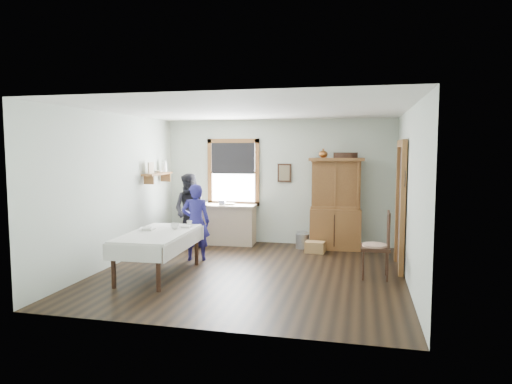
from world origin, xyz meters
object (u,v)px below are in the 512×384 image
spindle_chair (375,245)px  woman_blue (196,225)px  work_counter (221,224)px  china_hutch (335,204)px  figure_dark (191,213)px  dining_table (159,254)px  wicker_basket (315,247)px  pail (302,241)px

spindle_chair → woman_blue: 3.26m
work_counter → woman_blue: bearing=-93.5°
china_hutch → figure_dark: china_hutch is taller
dining_table → wicker_basket: size_ratio=4.72×
pail → wicker_basket: pail is taller
china_hutch → pail: 1.04m
pail → work_counter: bearing=177.8°
wicker_basket → woman_blue: (-2.11, -1.10, 0.55)m
dining_table → spindle_chair: spindle_chair is taller
work_counter → wicker_basket: (2.09, -0.43, -0.32)m
spindle_chair → figure_dark: 4.00m
dining_table → figure_dark: figure_dark is taller
dining_table → wicker_basket: bearing=43.9°
woman_blue → figure_dark: 1.12m
work_counter → pail: bearing=-5.1°
work_counter → figure_dark: (-0.51, -0.53, 0.29)m
china_hutch → dining_table: china_hutch is taller
dining_table → wicker_basket: 3.24m
work_counter → china_hutch: china_hutch is taller
china_hutch → dining_table: bearing=-139.5°
spindle_chair → figure_dark: size_ratio=0.75×
figure_dark → wicker_basket: bearing=6.9°
work_counter → figure_dark: bearing=-136.7°
work_counter → figure_dark: size_ratio=1.05×
pail → figure_dark: 2.41m
china_hutch → woman_blue: 2.93m
china_hutch → figure_dark: size_ratio=1.31×
work_counter → china_hutch: 2.50m
spindle_chair → china_hutch: bearing=110.6°
spindle_chair → woman_blue: size_ratio=0.82×
work_counter → pail: size_ratio=5.02×
spindle_chair → pail: spindle_chair is taller
dining_table → pail: (2.02, 2.60, -0.21)m
work_counter → spindle_chair: spindle_chair is taller
work_counter → spindle_chair: (3.21, -2.01, 0.11)m
work_counter → figure_dark: 0.79m
china_hutch → figure_dark: bearing=-174.1°
pail → woman_blue: size_ratio=0.23×
dining_table → figure_dark: (-0.27, 2.14, 0.36)m
dining_table → woman_blue: woman_blue is taller
dining_table → spindle_chair: (3.44, 0.66, 0.18)m
pail → woman_blue: 2.38m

